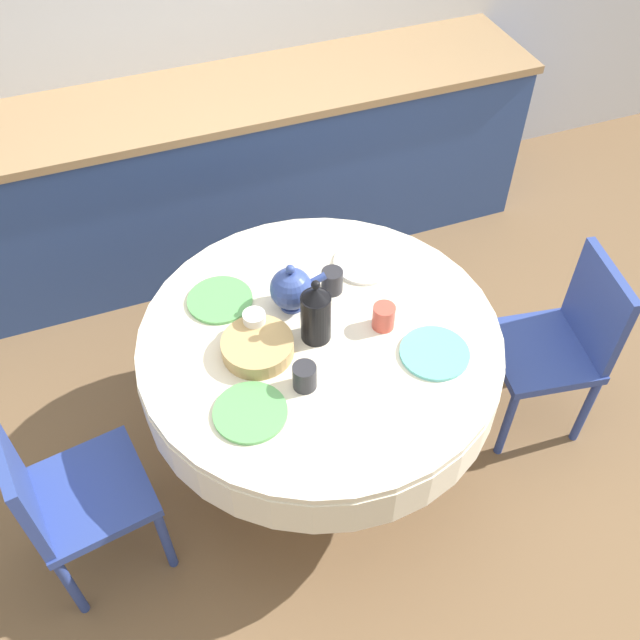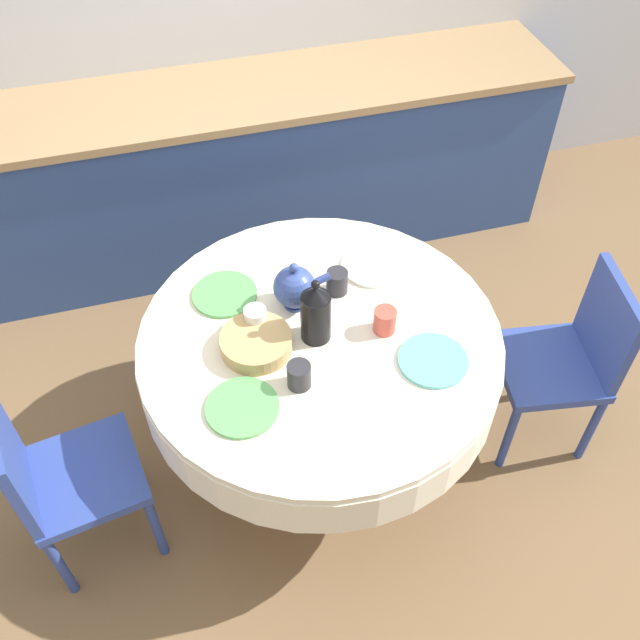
# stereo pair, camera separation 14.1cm
# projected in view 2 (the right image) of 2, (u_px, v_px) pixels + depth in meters

# --- Properties ---
(ground_plane) EXTENTS (12.00, 12.00, 0.00)m
(ground_plane) POSITION_uv_depth(u_px,v_px,m) (320.00, 446.00, 3.13)
(ground_plane) COLOR brown
(kitchen_counter) EXTENTS (3.24, 0.64, 0.93)m
(kitchen_counter) POSITION_uv_depth(u_px,v_px,m) (245.00, 171.00, 3.73)
(kitchen_counter) COLOR #2D4784
(kitchen_counter) RESTS_ON ground_plane
(dining_table) EXTENTS (1.34, 1.34, 0.74)m
(dining_table) POSITION_uv_depth(u_px,v_px,m) (320.00, 356.00, 2.68)
(dining_table) COLOR tan
(dining_table) RESTS_ON ground_plane
(chair_left) EXTENTS (0.46, 0.46, 0.86)m
(chair_left) POSITION_uv_depth(u_px,v_px,m) (569.00, 355.00, 2.86)
(chair_left) COLOR #2D428E
(chair_left) RESTS_ON ground_plane
(chair_right) EXTENTS (0.46, 0.46, 0.86)m
(chair_right) POSITION_uv_depth(u_px,v_px,m) (59.00, 476.00, 2.49)
(chair_right) COLOR #2D428E
(chair_right) RESTS_ON ground_plane
(plate_near_left) EXTENTS (0.25, 0.25, 0.01)m
(plate_near_left) POSITION_uv_depth(u_px,v_px,m) (242.00, 407.00, 2.36)
(plate_near_left) COLOR #5BA85B
(plate_near_left) RESTS_ON dining_table
(cup_near_left) EXTENTS (0.08, 0.08, 0.10)m
(cup_near_left) POSITION_uv_depth(u_px,v_px,m) (299.00, 375.00, 2.40)
(cup_near_left) COLOR #28282D
(cup_near_left) RESTS_ON dining_table
(plate_near_right) EXTENTS (0.25, 0.25, 0.01)m
(plate_near_right) POSITION_uv_depth(u_px,v_px,m) (433.00, 360.00, 2.50)
(plate_near_right) COLOR #60BCB7
(plate_near_right) RESTS_ON dining_table
(cup_near_right) EXTENTS (0.08, 0.08, 0.10)m
(cup_near_right) POSITION_uv_depth(u_px,v_px,m) (385.00, 321.00, 2.57)
(cup_near_right) COLOR #CC4C3D
(cup_near_right) RESTS_ON dining_table
(plate_far_left) EXTENTS (0.25, 0.25, 0.01)m
(plate_far_left) POSITION_uv_depth(u_px,v_px,m) (225.00, 294.00, 2.72)
(plate_far_left) COLOR #5BA85B
(plate_far_left) RESTS_ON dining_table
(cup_far_left) EXTENTS (0.08, 0.08, 0.10)m
(cup_far_left) POSITION_uv_depth(u_px,v_px,m) (256.00, 319.00, 2.57)
(cup_far_left) COLOR white
(cup_far_left) RESTS_ON dining_table
(plate_far_right) EXTENTS (0.25, 0.25, 0.01)m
(plate_far_right) POSITION_uv_depth(u_px,v_px,m) (372.00, 266.00, 2.82)
(plate_far_right) COLOR white
(plate_far_right) RESTS_ON dining_table
(cup_far_right) EXTENTS (0.08, 0.08, 0.10)m
(cup_far_right) POSITION_uv_depth(u_px,v_px,m) (337.00, 282.00, 2.70)
(cup_far_right) COLOR #28282D
(cup_far_right) RESTS_ON dining_table
(coffee_carafe) EXTENTS (0.11, 0.11, 0.28)m
(coffee_carafe) POSITION_uv_depth(u_px,v_px,m) (316.00, 314.00, 2.49)
(coffee_carafe) COLOR black
(coffee_carafe) RESTS_ON dining_table
(teapot) EXTENTS (0.22, 0.16, 0.21)m
(teapot) POSITION_uv_depth(u_px,v_px,m) (295.00, 287.00, 2.62)
(teapot) COLOR #33478E
(teapot) RESTS_ON dining_table
(bread_basket) EXTENTS (0.26, 0.26, 0.06)m
(bread_basket) POSITION_uv_depth(u_px,v_px,m) (256.00, 343.00, 2.52)
(bread_basket) COLOR tan
(bread_basket) RESTS_ON dining_table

